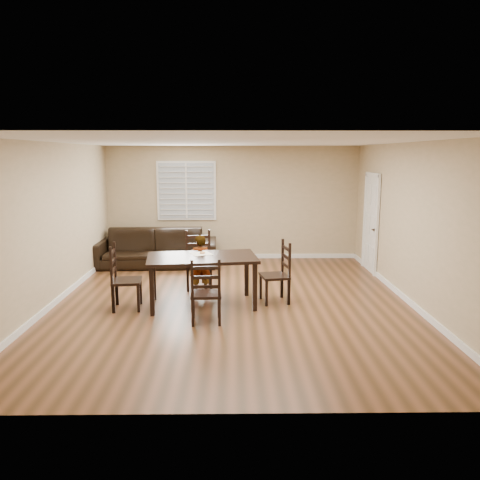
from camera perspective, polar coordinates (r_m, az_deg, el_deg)
name	(u,v)px	position (r m, az deg, el deg)	size (l,w,h in m)	color
ground	(233,302)	(8.08, -0.91, -7.61)	(7.00, 7.00, 0.00)	brown
room	(234,196)	(7.89, -0.69, 5.37)	(6.04, 7.04, 2.72)	tan
dining_table	(202,261)	(7.77, -4.65, -2.61)	(1.91, 1.23, 0.84)	black
chair_near	(198,261)	(8.94, -5.08, -2.61)	(0.54, 0.51, 1.09)	black
chair_far	(206,295)	(6.95, -4.18, -6.72)	(0.48, 0.45, 1.01)	black
chair_left	(119,280)	(7.88, -14.58, -4.71)	(0.50, 0.53, 1.08)	black
chair_right	(282,274)	(8.04, 5.10, -4.18)	(0.52, 0.55, 1.06)	black
child	(200,265)	(8.45, -4.92, -3.02)	(0.40, 0.26, 1.09)	gray
napkin	(201,254)	(7.95, -4.75, -1.67)	(0.32, 0.32, 0.00)	white
donut	(203,252)	(7.95, -4.59, -1.53)	(0.09, 0.09, 0.03)	#C07F45
sofa	(154,248)	(10.78, -10.49, -0.94)	(2.83, 1.11, 0.83)	black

